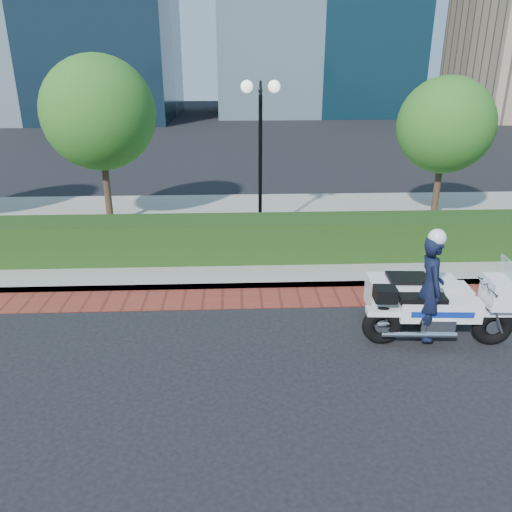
{
  "coord_description": "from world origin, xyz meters",
  "views": [
    {
      "loc": [
        0.3,
        -8.23,
        4.8
      ],
      "look_at": [
        0.72,
        1.47,
        1.0
      ],
      "focal_mm": 35.0,
      "sensor_mm": 36.0,
      "label": 1
    }
  ],
  "objects_px": {
    "lamppost": "(260,136)",
    "police_motorcycle": "(427,297)",
    "tree_b": "(99,113)",
    "tree_c": "(445,125)"
  },
  "relations": [
    {
      "from": "lamppost",
      "to": "tree_b",
      "type": "xyz_separation_m",
      "value": [
        -4.5,
        1.3,
        0.48
      ]
    },
    {
      "from": "lamppost",
      "to": "tree_c",
      "type": "relative_size",
      "value": 0.98
    },
    {
      "from": "lamppost",
      "to": "tree_b",
      "type": "height_order",
      "value": "tree_b"
    },
    {
      "from": "lamppost",
      "to": "police_motorcycle",
      "type": "relative_size",
      "value": 1.55
    },
    {
      "from": "lamppost",
      "to": "tree_b",
      "type": "distance_m",
      "value": 4.71
    },
    {
      "from": "tree_c",
      "to": "police_motorcycle",
      "type": "bearing_deg",
      "value": -112.17
    },
    {
      "from": "tree_b",
      "to": "police_motorcycle",
      "type": "bearing_deg",
      "value": -42.09
    },
    {
      "from": "tree_b",
      "to": "police_motorcycle",
      "type": "distance_m",
      "value": 10.21
    },
    {
      "from": "lamppost",
      "to": "police_motorcycle",
      "type": "distance_m",
      "value": 6.39
    },
    {
      "from": "lamppost",
      "to": "tree_c",
      "type": "height_order",
      "value": "tree_c"
    }
  ]
}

